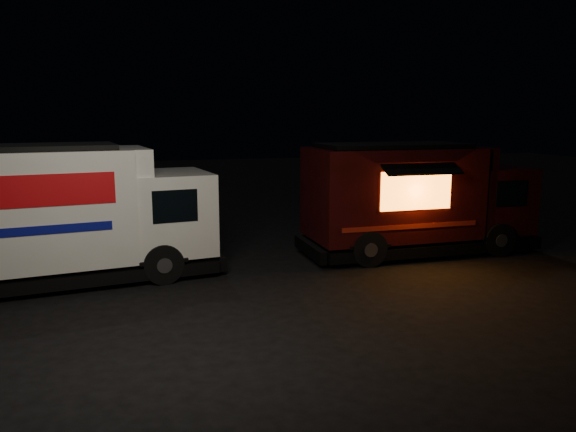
# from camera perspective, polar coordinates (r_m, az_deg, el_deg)

# --- Properties ---
(ground) EXTENTS (80.00, 80.00, 0.00)m
(ground) POSITION_cam_1_polar(r_m,az_deg,el_deg) (13.44, -4.96, -7.71)
(ground) COLOR black
(ground) RESTS_ON ground
(white_truck) EXTENTS (7.88, 3.66, 3.44)m
(white_truck) POSITION_cam_1_polar(r_m,az_deg,el_deg) (14.89, -21.78, 0.17)
(white_truck) COLOR white
(white_truck) RESTS_ON ground
(red_truck) EXTENTS (7.16, 2.72, 3.31)m
(red_truck) POSITION_cam_1_polar(r_m,az_deg,el_deg) (17.38, 13.15, 1.78)
(red_truck) COLOR #380A0C
(red_truck) RESTS_ON ground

